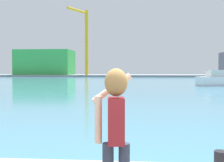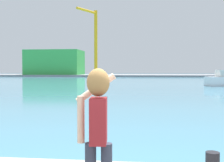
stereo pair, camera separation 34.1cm
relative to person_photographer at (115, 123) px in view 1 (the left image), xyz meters
The scene contains 8 objects.
ground_plane 49.94m from the person_photographer, 89.53° to the left, with size 220.00×220.00×0.00m, color #334751.
harbor_water 51.94m from the person_photographer, 89.54° to the left, with size 140.00×100.00×0.02m, color teal.
far_shore_dock 91.93m from the person_photographer, 89.74° to the left, with size 140.00×20.00×0.52m, color gray.
person_photographer is the anchor object (origin of this frame).
harbor_bollard 2.51m from the person_photographer, 42.91° to the left, with size 0.23×0.23×0.32m, color black.
boat_moored_2 38.77m from the person_photographer, 72.61° to the left, with size 7.34×3.71×2.10m.
warehouse_left 94.90m from the person_photographer, 107.96° to the left, with size 17.29×11.50×7.81m, color green.
port_crane 86.06m from the person_photographer, 100.26° to the left, with size 4.58×8.92×19.28m.
Camera 1 is at (-0.15, -3.53, 2.21)m, focal length 47.71 mm.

